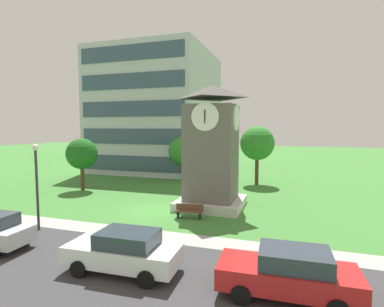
{
  "coord_description": "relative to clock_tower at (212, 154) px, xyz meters",
  "views": [
    {
      "loc": [
        8.98,
        -18.74,
        5.8
      ],
      "look_at": [
        1.81,
        3.27,
        3.8
      ],
      "focal_mm": 28.03,
      "sensor_mm": 36.0,
      "label": 1
    }
  ],
  "objects": [
    {
      "name": "ground_plane",
      "position": [
        -3.64,
        -2.26,
        -3.9
      ],
      "size": [
        160.0,
        160.0,
        0.0
      ],
      "primitive_type": "plane",
      "color": "#3D7A33"
    },
    {
      "name": "street_asphalt",
      "position": [
        -3.64,
        -11.07,
        -3.89
      ],
      "size": [
        120.0,
        7.2,
        0.01
      ],
      "primitive_type": "cube",
      "color": "#38383A",
      "rests_on": "ground"
    },
    {
      "name": "kerb_strip",
      "position": [
        -3.64,
        -6.67,
        -3.9
      ],
      "size": [
        120.0,
        1.6,
        0.01
      ],
      "primitive_type": "cube",
      "color": "#9E9E99",
      "rests_on": "ground"
    },
    {
      "name": "office_building",
      "position": [
        -12.29,
        17.85,
        4.1
      ],
      "size": [
        14.42,
        15.38,
        16.0
      ],
      "color": "#B7BCC6",
      "rests_on": "ground"
    },
    {
      "name": "clock_tower",
      "position": [
        0.0,
        0.0,
        0.0
      ],
      "size": [
        4.62,
        4.62,
        8.85
      ],
      "color": "#605B56",
      "rests_on": "ground"
    },
    {
      "name": "park_bench",
      "position": [
        -0.67,
        -3.11,
        -3.44
      ],
      "size": [
        1.85,
        0.71,
        0.88
      ],
      "color": "brown",
      "rests_on": "ground"
    },
    {
      "name": "street_lamp",
      "position": [
        -8.1,
        -7.91,
        -0.79
      ],
      "size": [
        0.36,
        0.36,
        4.9
      ],
      "color": "#333338",
      "rests_on": "ground"
    },
    {
      "name": "tree_near_tower",
      "position": [
        2.26,
        9.86,
        0.31
      ],
      "size": [
        3.44,
        3.44,
        5.96
      ],
      "color": "#513823",
      "rests_on": "ground"
    },
    {
      "name": "tree_streetside",
      "position": [
        -5.85,
        10.15,
        -0.69
      ],
      "size": [
        3.28,
        3.28,
        4.86
      ],
      "color": "#513823",
      "rests_on": "ground"
    },
    {
      "name": "tree_by_building",
      "position": [
        -12.83,
        1.98,
        -0.52
      ],
      "size": [
        2.83,
        2.83,
        4.83
      ],
      "color": "#513823",
      "rests_on": "ground"
    },
    {
      "name": "parked_car_white",
      "position": [
        -0.86,
        -10.78,
        -3.04
      ],
      "size": [
        4.67,
        2.13,
        1.69
      ],
      "color": "silver",
      "rests_on": "ground"
    },
    {
      "name": "parked_car_red",
      "position": [
        5.45,
        -10.62,
        -3.04
      ],
      "size": [
        4.74,
        2.17,
        1.69
      ],
      "color": "red",
      "rests_on": "ground"
    }
  ]
}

